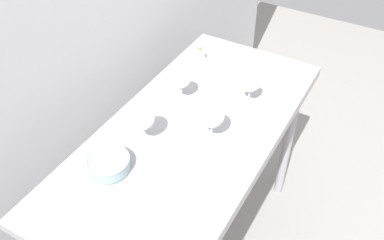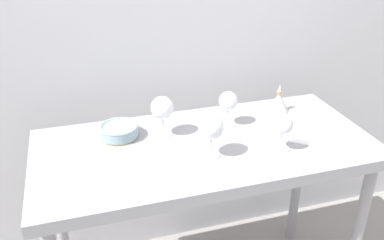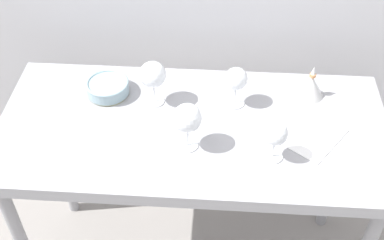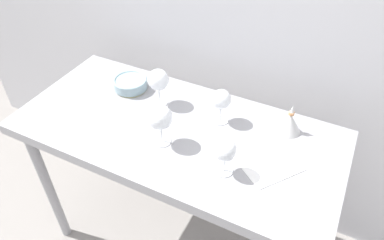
% 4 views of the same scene
% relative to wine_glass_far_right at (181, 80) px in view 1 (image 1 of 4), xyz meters
% --- Properties ---
extents(back_wall, '(3.80, 0.04, 2.60)m').
position_rel_wine_glass_far_right_xyz_m(back_wall, '(-0.15, 0.36, 0.29)').
color(back_wall, silver).
rests_on(back_wall, ground_plane).
extents(steel_counter, '(1.40, 0.65, 0.90)m').
position_rel_wine_glass_far_right_xyz_m(steel_counter, '(-0.15, -0.13, -0.22)').
color(steel_counter, '#96969B').
rests_on(steel_counter, ground_plane).
extents(wine_glass_far_right, '(0.08, 0.08, 0.16)m').
position_rel_wine_glass_far_right_xyz_m(wine_glass_far_right, '(0.00, 0.00, 0.00)').
color(wine_glass_far_right, white).
rests_on(wine_glass_far_right, steel_counter).
extents(wine_glass_far_left, '(0.10, 0.10, 0.18)m').
position_rel_wine_glass_far_right_xyz_m(wine_glass_far_left, '(-0.30, -0.01, 0.01)').
color(wine_glass_far_left, white).
rests_on(wine_glass_far_left, steel_counter).
extents(wine_glass_near_center, '(0.10, 0.10, 0.18)m').
position_rel_wine_glass_far_right_xyz_m(wine_glass_near_center, '(-0.16, -0.23, 0.01)').
color(wine_glass_near_center, white).
rests_on(wine_glass_near_center, steel_counter).
extents(wine_glass_near_right, '(0.08, 0.08, 0.15)m').
position_rel_wine_glass_far_right_xyz_m(wine_glass_near_right, '(0.13, -0.26, -0.00)').
color(wine_glass_near_right, white).
rests_on(wine_glass_near_right, steel_counter).
extents(tasting_sheet_upper, '(0.28, 0.29, 0.00)m').
position_rel_wine_glass_far_right_xyz_m(tasting_sheet_upper, '(0.26, -0.15, -0.11)').
color(tasting_sheet_upper, white).
rests_on(tasting_sheet_upper, steel_counter).
extents(tasting_bowl, '(0.16, 0.16, 0.06)m').
position_rel_wine_glass_far_right_xyz_m(tasting_bowl, '(-0.48, 0.02, -0.08)').
color(tasting_bowl, '#DBCC66').
rests_on(tasting_bowl, steel_counter).
extents(decanter_funnel, '(0.11, 0.11, 0.14)m').
position_rel_wine_glass_far_right_xyz_m(decanter_funnel, '(0.28, 0.06, -0.06)').
color(decanter_funnel, silver).
rests_on(decanter_funnel, steel_counter).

